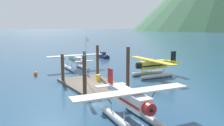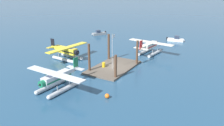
# 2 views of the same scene
# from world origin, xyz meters

# --- Properties ---
(ground_plane) EXTENTS (1200.00, 1200.00, 0.00)m
(ground_plane) POSITION_xyz_m (0.00, 0.00, 0.00)
(ground_plane) COLOR navy
(dock_platform) EXTENTS (11.02, 6.43, 0.30)m
(dock_platform) POSITION_xyz_m (0.00, 0.00, 0.15)
(dock_platform) COLOR brown
(dock_platform) RESTS_ON ground
(piling_near_left) EXTENTS (0.44, 0.44, 4.05)m
(piling_near_left) POSITION_xyz_m (-4.17, -2.76, 2.02)
(piling_near_left) COLOR #4C3323
(piling_near_left) RESTS_ON ground
(piling_near_right) EXTENTS (0.43, 0.43, 4.76)m
(piling_near_right) POSITION_xyz_m (3.79, -3.02, 2.38)
(piling_near_right) COLOR #4C3323
(piling_near_right) RESTS_ON ground
(piling_far_left) EXTENTS (0.42, 0.42, 5.10)m
(piling_far_left) POSITION_xyz_m (-3.82, 2.69, 2.55)
(piling_far_left) COLOR #4C3323
(piling_far_left) RESTS_ON ground
(piling_far_right) EXTENTS (0.44, 0.44, 5.38)m
(piling_far_right) POSITION_xyz_m (3.56, 3.12, 2.69)
(piling_far_right) COLOR #4C3323
(piling_far_right) RESTS_ON ground
(flagpole) EXTENTS (0.95, 0.10, 6.36)m
(flagpole) POSITION_xyz_m (-1.09, -0.43, 4.23)
(flagpole) COLOR silver
(flagpole) RESTS_ON dock_platform
(fuel_drum) EXTENTS (0.62, 0.62, 0.88)m
(fuel_drum) POSITION_xyz_m (-1.18, 1.40, 0.74)
(fuel_drum) COLOR gold
(fuel_drum) RESTS_ON dock_platform
(mooring_buoy) EXTENTS (0.65, 0.65, 0.65)m
(mooring_buoy) POSITION_xyz_m (-10.67, -5.07, 0.33)
(mooring_buoy) COLOR orange
(mooring_buoy) RESTS_ON ground
(seaplane_silver_port_fwd) EXTENTS (7.98, 10.46, 3.84)m
(seaplane_silver_port_fwd) POSITION_xyz_m (-12.09, 2.59, 1.58)
(seaplane_silver_port_fwd) COLOR #B7BABF
(seaplane_silver_port_fwd) RESTS_ON ground
(seaplane_yellow_bow_centre) EXTENTS (10.48, 7.97, 3.84)m
(seaplane_yellow_bow_centre) POSITION_xyz_m (-0.32, 10.75, 1.58)
(seaplane_yellow_bow_centre) COLOR #B7BABF
(seaplane_yellow_bow_centre) RESTS_ON ground
(seaplane_cream_stbd_aft) EXTENTS (7.95, 10.49, 3.84)m
(seaplane_cream_stbd_aft) POSITION_xyz_m (11.97, -2.55, 1.58)
(seaplane_cream_stbd_aft) COLOR #B7BABF
(seaplane_cream_stbd_aft) RESTS_ON ground
(boat_navy_open_west) EXTENTS (4.89, 1.88, 1.50)m
(boat_navy_open_west) POSITION_xyz_m (-23.55, 14.80, 0.49)
(boat_navy_open_west) COLOR navy
(boat_navy_open_west) RESTS_ON ground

